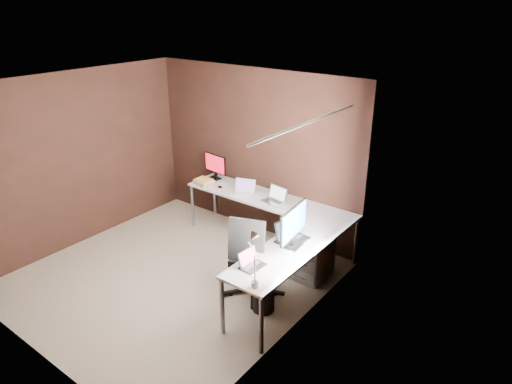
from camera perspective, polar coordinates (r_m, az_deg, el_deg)
room at (r=5.42m, az=-8.39°, el=-0.08°), size 3.60×3.60×2.50m
desk at (r=6.05m, az=1.85°, el=-3.52°), size 2.65×2.25×0.73m
drawer_pedestal at (r=6.04m, az=7.00°, el=-7.83°), size 0.42×0.50×0.60m
monitor_left at (r=7.23m, az=-5.11°, el=3.37°), size 0.46×0.15×0.40m
monitor_right at (r=5.22m, az=4.72°, el=-4.04°), size 0.17×0.61×0.50m
laptop_white at (r=6.70m, az=-1.49°, el=0.18°), size 0.36×0.30×0.21m
laptop_silver at (r=6.44m, az=2.41°, el=-0.81°), size 0.35×0.28×0.22m
laptop_black_big at (r=5.46m, az=4.28°, el=-5.43°), size 0.31×0.41×0.25m
laptop_black_small at (r=4.95m, az=-0.67°, el=-8.83°), size 0.21×0.28×0.18m
book_stack at (r=7.07m, az=-6.52°, el=1.28°), size 0.32×0.28×0.09m
mouse_left at (r=6.92m, az=-4.53°, el=0.63°), size 0.10×0.07×0.03m
mouse_corner at (r=6.16m, az=5.13°, el=-2.39°), size 0.08×0.05×0.03m
desk_lamp at (r=4.54m, az=-0.31°, el=-7.56°), size 0.18×0.21×0.55m
office_chair at (r=5.64m, az=-0.53°, el=-9.80°), size 0.61×0.65×1.09m
wastebasket at (r=5.47m, az=0.96°, el=-13.25°), size 0.30×0.30×0.29m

